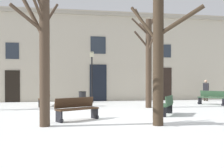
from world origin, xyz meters
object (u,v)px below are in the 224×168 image
Objects in this scene: streetlamp at (92,71)px; person_by_shop_door at (206,89)px; litter_bin at (82,99)px; bench_facing_shops at (212,97)px; bench_by_litter_bin at (166,105)px; tree_foreground at (148,59)px; tree_center at (43,55)px; bench_near_lamp at (77,109)px; tree_left_of_center at (159,44)px; bench_back_to_back_right at (45,98)px.

person_by_shop_door is at bearing -1.24° from streetlamp.
litter_bin reaches higher than bench_facing_shops.
bench_by_litter_bin is at bearing -83.49° from bench_facing_shops.
bench_facing_shops is (4.70, 4.28, 0.02)m from bench_by_litter_bin.
bench_facing_shops is (8.11, -0.42, 0.01)m from litter_bin.
tree_foreground is 5.18m from bench_facing_shops.
tree_center reaches higher than streetlamp.
tree_foreground reaches higher than bench_near_lamp.
streetlamp is 8.60m from bench_near_lamp.
tree_center is 5.41× the size of litter_bin.
streetlamp is 2.20× the size of bench_facing_shops.
litter_bin is 8.12m from bench_facing_shops.
tree_left_of_center is at bearing -61.97° from bench_near_lamp.
bench_back_to_back_right is (-0.42, 7.44, -1.89)m from tree_center.
bench_near_lamp is at bearing -96.14° from litter_bin.
person_by_shop_door is (8.49, -0.18, -1.35)m from streetlamp.
person_by_shop_door is (7.21, 9.83, -1.94)m from tree_left_of_center.
tree_left_of_center is at bearing 34.21° from bench_back_to_back_right.
person_by_shop_door reaches higher than bench_back_to_back_right.
bench_facing_shops is (8.71, 5.15, 0.01)m from bench_near_lamp.
bench_by_litter_bin is (2.57, -7.42, -1.76)m from streetlamp.
streetlamp is 8.04m from bench_by_litter_bin.
person_by_shop_door is at bearing 173.56° from bench_by_litter_bin.
person_by_shop_door is at bearing 40.09° from tree_center.
streetlamp is at bearing 123.37° from tree_foreground.
tree_foreground is 0.95× the size of tree_left_of_center.
tree_foreground reaches higher than bench_facing_shops.
bench_by_litter_bin is at bearing -70.91° from streetlamp.
bench_back_to_back_right is (-4.32, 7.92, -2.30)m from tree_left_of_center.
tree_center is at bearing 172.94° from tree_left_of_center.
bench_back_to_back_right is (-5.79, 2.09, -2.26)m from tree_foreground.
bench_facing_shops reaches higher than bench_by_litter_bin.
tree_left_of_center reaches higher than tree_center.
bench_back_to_back_right is 7.73m from bench_by_litter_bin.
tree_foreground is 2.95× the size of bench_back_to_back_right.
litter_bin is at bearing 54.24° from bench_near_lamp.
tree_center is 3.07× the size of person_by_shop_door.
streetlamp is at bearing 50.48° from bench_near_lamp.
tree_center is 5.93m from bench_by_litter_bin.
tree_left_of_center is at bearing -7.06° from tree_center.
bench_near_lamp is 1.08× the size of bench_facing_shops.
bench_near_lamp is (-0.60, -5.58, 0.01)m from litter_bin.
person_by_shop_door is (9.34, 2.53, 0.41)m from litter_bin.
bench_by_litter_bin is at bearing 22.23° from tree_center.
tree_foreground is 6.09× the size of litter_bin.
streetlamp is 8.60m from person_by_shop_door.
person_by_shop_door is (9.94, 8.11, 0.41)m from bench_near_lamp.
tree_center is 3.14× the size of bench_by_litter_bin.
bench_near_lamp is at bearing -44.82° from bench_by_litter_bin.
bench_by_litter_bin is (3.41, -4.70, -0.00)m from litter_bin.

